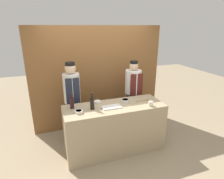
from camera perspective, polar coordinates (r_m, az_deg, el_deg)
name	(u,v)px	position (r m, az deg, el deg)	size (l,w,h in m)	color
ground_plane	(114,148)	(4.03, 0.69, -17.40)	(14.00, 14.00, 0.00)	tan
cabinet_wall	(98,78)	(4.52, -4.30, 3.61)	(3.12, 0.18, 2.40)	brown
counter	(114,128)	(3.77, 0.72, -11.58)	(1.92, 0.70, 0.95)	tan
sauce_bowl_purple	(79,112)	(3.31, -10.06, -6.66)	(0.13, 0.13, 0.05)	white
sauce_bowl_yellow	(125,100)	(3.73, 4.05, -3.36)	(0.15, 0.15, 0.06)	white
sauce_bowl_white	(98,102)	(3.68, -4.44, -3.77)	(0.14, 0.14, 0.04)	white
cutting_board	(112,107)	(3.48, -0.14, -5.36)	(0.36, 0.19, 0.02)	white
bottle_wine	(72,103)	(3.48, -12.15, -3.91)	(0.07, 0.07, 0.29)	black
bottle_soy	(92,103)	(3.39, -6.07, -4.03)	(0.08, 0.08, 0.32)	black
cup_cream	(150,104)	(3.61, 11.65, -4.26)	(0.09, 0.09, 0.09)	silver
wooden_spoon	(145,100)	(3.85, 9.98, -3.15)	(0.28, 0.05, 0.03)	#B2844C
chef_left	(73,99)	(4.01, -11.95, -2.78)	(0.34, 0.34, 1.71)	#28282D
chef_right	(133,93)	(4.40, 6.36, -1.17)	(0.37, 0.37, 1.65)	#28282D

